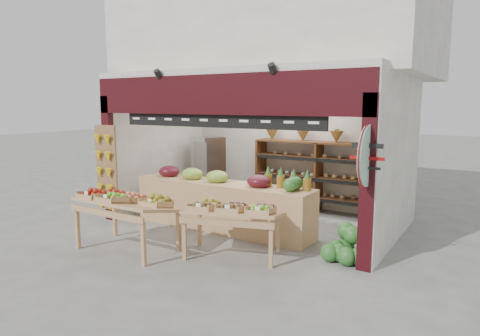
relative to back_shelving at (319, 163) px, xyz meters
name	(u,v)px	position (x,y,z in m)	size (l,w,h in m)	color
ground	(244,226)	(-0.82, -1.95, -1.14)	(60.00, 60.00, 0.00)	slate
shop_structure	(282,39)	(-0.82, -0.33, 2.78)	(6.36, 5.12, 5.40)	white
banana_board	(105,169)	(-3.55, -3.12, -0.02)	(0.60, 0.15, 1.80)	olive
gift_sign	(367,156)	(1.93, -3.09, 0.61)	(0.04, 0.93, 0.92)	#C4F6D7
back_shelving	(319,163)	(0.00, 0.00, 0.00)	(3.08, 0.51, 1.90)	brown
refrigerator	(208,169)	(-2.77, -0.49, -0.30)	(0.65, 0.65, 1.67)	silver
cardboard_stack	(203,201)	(-2.23, -1.46, -0.87)	(1.02, 0.73, 0.74)	beige
mid_counter	(221,204)	(-1.11, -2.36, -0.62)	(3.82, 0.80, 1.18)	tan
display_table_left	(123,201)	(-1.91, -4.19, -0.31)	(1.69, 0.95, 1.07)	tan
display_table_right	(233,211)	(-0.09, -3.53, -0.37)	(1.71, 1.27, 0.98)	tan
watermelon_pile	(349,248)	(1.60, -2.73, -0.94)	(0.80, 0.74, 0.56)	#1A4818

